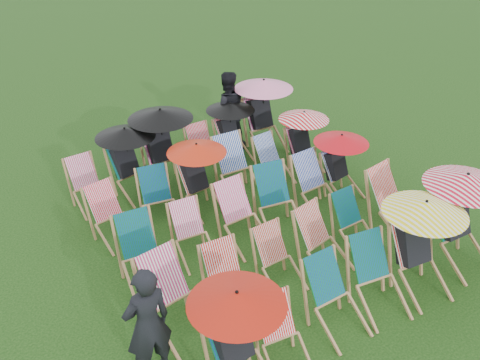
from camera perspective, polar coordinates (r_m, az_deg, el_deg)
ground at (r=8.77m, az=1.91°, el=-5.78°), size 100.00×100.00×0.00m
deckchair_0 at (r=6.14m, az=-0.08°, el=-16.80°), size 1.10×1.16×1.31m
deckchair_1 at (r=6.58m, az=4.70°, el=-16.42°), size 0.65×0.83×0.82m
deckchair_2 at (r=7.05m, az=10.28°, el=-12.33°), size 0.63×0.87×0.93m
deckchair_3 at (r=7.44m, az=14.62°, el=-10.08°), size 0.78×0.98×0.96m
deckchair_4 at (r=7.77m, az=18.77°, el=-6.62°), size 1.14×1.21×1.36m
deckchair_5 at (r=8.46m, az=22.61°, el=-3.78°), size 1.21×1.27×1.43m
deckchair_6 at (r=6.90m, az=-6.82°, el=-12.51°), size 0.79×1.02×1.03m
deckchair_7 at (r=7.19m, az=-1.07°, el=-10.90°), size 0.67×0.88×0.89m
deckchair_8 at (r=7.62m, az=4.23°, el=-8.46°), size 0.55×0.76×0.82m
deckchair_9 at (r=7.96m, az=8.95°, el=-6.47°), size 0.73×0.92×0.91m
deckchair_10 at (r=8.50m, az=12.21°, el=-4.46°), size 0.55×0.77×0.83m
deckchair_11 at (r=8.98m, az=16.35°, el=-2.29°), size 0.78×1.01×1.02m
deckchair_12 at (r=7.73m, az=-10.34°, el=-7.72°), size 0.73×0.94×0.95m
deckchair_13 at (r=8.10m, az=-5.05°, el=-5.77°), size 0.62×0.82×0.84m
deckchair_14 at (r=8.33m, az=0.30°, el=-3.91°), size 0.67×0.91×0.97m
deckchair_15 at (r=8.67m, az=4.14°, el=-2.30°), size 0.82×1.03×1.00m
deckchair_16 at (r=9.22m, az=8.30°, el=-0.55°), size 0.66×0.91×0.96m
deckchair_17 at (r=9.65m, az=10.78°, el=1.61°), size 0.97×1.04×1.15m
deckchair_18 at (r=8.67m, az=-13.52°, el=-3.71°), size 0.68×0.87×0.88m
deckchair_19 at (r=8.89m, az=-8.64°, el=-2.10°), size 0.74×0.92×0.90m
deckchair_20 at (r=9.10m, az=-4.41°, el=0.39°), size 1.01×1.07×1.20m
deckchair_21 at (r=9.58m, az=-0.25°, el=1.29°), size 0.73×0.98×1.01m
deckchair_22 at (r=10.03m, az=3.64°, el=2.09°), size 0.60×0.80×0.83m
deckchair_23 at (r=10.43m, az=6.83°, el=4.27°), size 0.97×1.00×1.15m
deckchair_24 at (r=9.60m, az=-15.88°, el=-0.50°), size 0.58×0.80×0.85m
deckchair_25 at (r=9.69m, az=-11.75°, el=2.01°), size 1.06×1.15×1.26m
deckchair_26 at (r=9.94m, az=-8.25°, el=3.67°), size 1.19×1.24×1.41m
deckchair_27 at (r=10.37m, az=-3.70°, el=3.19°), size 0.57×0.80×0.86m
deckchair_28 at (r=10.74m, az=-0.88°, el=5.33°), size 0.97×1.04×1.15m
deckchair_29 at (r=11.15m, az=2.57°, el=7.14°), size 1.21×1.27×1.44m
person_left at (r=6.28m, az=-9.83°, el=-14.92°), size 0.57×0.38×1.55m
person_rear at (r=11.06m, az=-1.39°, el=7.40°), size 0.98×0.88×1.67m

